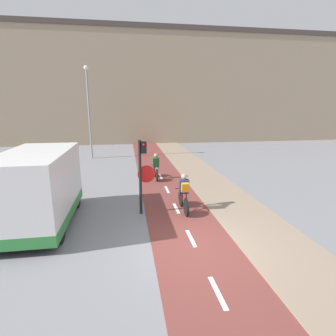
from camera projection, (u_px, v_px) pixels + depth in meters
name	position (u px, v px, depth m)	size (l,w,h in m)	color
ground_plane	(195.00, 247.00, 7.79)	(120.00, 120.00, 0.00)	gray
bike_lane	(195.00, 247.00, 7.79)	(2.55, 60.00, 0.02)	brown
sidewalk_strip	(272.00, 240.00, 8.16)	(2.40, 60.00, 0.05)	gray
building_row_background	(142.00, 88.00, 29.90)	(60.00, 5.20, 12.21)	gray
traffic_light_pole	(142.00, 169.00, 9.82)	(0.67, 0.25, 2.87)	black
street_lamp_far	(89.00, 103.00, 20.00)	(0.36, 0.36, 7.02)	gray
cyclist_near	(184.00, 194.00, 10.28)	(0.46, 1.72, 1.52)	black
cyclist_far	(156.00, 168.00, 14.86)	(0.46, 1.64, 1.49)	black
van	(39.00, 190.00, 9.01)	(2.10, 4.43, 2.60)	white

